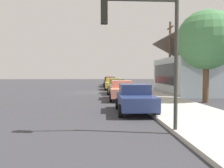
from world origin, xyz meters
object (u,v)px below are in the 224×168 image
object	(u,v)px
car_charcoal	(110,82)
shade_tree	(207,40)
car_navy	(135,98)
fire_hydrant_red	(129,89)
car_cherry	(109,81)
car_olive	(117,86)
traffic_light_main	(147,37)
car_coral	(122,90)
utility_pole_wooden	(170,57)
car_mustard	(112,84)

from	to	relation	value
car_charcoal	shade_tree	xyz separation A→B (m)	(20.05, 6.22, 3.85)
car_navy	fire_hydrant_red	xyz separation A→B (m)	(-12.25, 1.34, -0.32)
car_charcoal	car_navy	xyz separation A→B (m)	(23.97, 0.22, -0.00)
car_cherry	car_olive	size ratio (longest dim) A/B	0.94
shade_tree	traffic_light_main	bearing A→B (deg)	-36.33
fire_hydrant_red	car_cherry	bearing A→B (deg)	-175.41
car_cherry	traffic_light_main	size ratio (longest dim) A/B	0.88
car_olive	car_navy	xyz separation A→B (m)	(11.89, 0.10, -0.00)
car_coral	car_navy	bearing A→B (deg)	3.30
car_cherry	shade_tree	distance (m)	26.84
car_coral	fire_hydrant_red	world-z (taller)	car_coral
traffic_light_main	utility_pole_wooden	bearing A→B (deg)	159.66
car_olive	fire_hydrant_red	xyz separation A→B (m)	(-0.36, 1.45, -0.32)
car_olive	shade_tree	xyz separation A→B (m)	(7.96, 6.10, 3.85)
car_charcoal	shade_tree	world-z (taller)	shade_tree
car_coral	shade_tree	distance (m)	7.58
car_navy	traffic_light_main	world-z (taller)	traffic_light_main
shade_tree	car_mustard	bearing A→B (deg)	-155.89
car_olive	traffic_light_main	world-z (taller)	traffic_light_main
car_navy	utility_pole_wooden	world-z (taller)	utility_pole_wooden
traffic_light_main	fire_hydrant_red	xyz separation A→B (m)	(-16.90, 1.66, -2.99)
car_olive	car_coral	xyz separation A→B (m)	(5.64, -0.01, 0.00)
car_coral	car_charcoal	bearing A→B (deg)	-177.41
car_olive	car_navy	size ratio (longest dim) A/B	1.11
car_navy	fire_hydrant_red	world-z (taller)	car_navy
car_coral	traffic_light_main	size ratio (longest dim) A/B	0.95
car_mustard	traffic_light_main	size ratio (longest dim) A/B	0.85
car_charcoal	car_mustard	size ratio (longest dim) A/B	1.02
car_cherry	car_coral	distance (m)	23.55
shade_tree	traffic_light_main	distance (m)	10.71
car_charcoal	car_olive	xyz separation A→B (m)	(12.09, 0.12, -0.00)
car_olive	traffic_light_main	distance (m)	16.75
car_charcoal	traffic_light_main	size ratio (longest dim) A/B	0.87
car_olive	utility_pole_wooden	bearing A→B (deg)	79.92
car_cherry	fire_hydrant_red	distance (m)	17.60
car_olive	car_coral	size ratio (longest dim) A/B	0.98
car_cherry	car_mustard	bearing A→B (deg)	1.07
car_olive	utility_pole_wooden	size ratio (longest dim) A/B	0.65
car_charcoal	car_mustard	bearing A→B (deg)	0.33
car_cherry	car_navy	bearing A→B (deg)	1.92
car_cherry	car_coral	xyz separation A→B (m)	(23.55, -0.05, 0.00)
car_cherry	car_olive	world-z (taller)	same
car_navy	shade_tree	bearing A→B (deg)	124.55
car_mustard	car_olive	world-z (taller)	same
car_olive	traffic_light_main	bearing A→B (deg)	2.30
car_coral	utility_pole_wooden	size ratio (longest dim) A/B	0.66
car_coral	shade_tree	xyz separation A→B (m)	(2.32, 6.11, 3.85)
car_charcoal	utility_pole_wooden	distance (m)	14.80
car_olive	fire_hydrant_red	bearing A→B (deg)	107.07
car_mustard	car_olive	size ratio (longest dim) A/B	0.91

